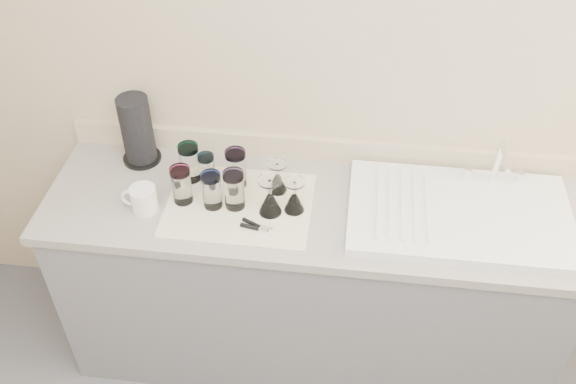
# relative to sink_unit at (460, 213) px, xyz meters

# --- Properties ---
(counter_unit) EXTENTS (2.06, 0.62, 0.90)m
(counter_unit) POSITION_rel_sink_unit_xyz_m (-0.55, -0.00, -0.47)
(counter_unit) COLOR slate
(counter_unit) RESTS_ON ground
(sink_unit) EXTENTS (0.82, 0.50, 0.22)m
(sink_unit) POSITION_rel_sink_unit_xyz_m (0.00, 0.00, 0.00)
(sink_unit) COLOR white
(sink_unit) RESTS_ON counter_unit
(dish_towel) EXTENTS (0.55, 0.42, 0.01)m
(dish_towel) POSITION_rel_sink_unit_xyz_m (-0.83, -0.04, -0.02)
(dish_towel) COLOR white
(dish_towel) RESTS_ON counter_unit
(tumbler_teal) EXTENTS (0.08, 0.08, 0.16)m
(tumbler_teal) POSITION_rel_sink_unit_xyz_m (-1.04, 0.08, 0.07)
(tumbler_teal) COLOR white
(tumbler_teal) RESTS_ON dish_towel
(tumbler_cyan) EXTENTS (0.06, 0.06, 0.13)m
(tumbler_cyan) POSITION_rel_sink_unit_xyz_m (-0.97, 0.07, 0.05)
(tumbler_cyan) COLOR white
(tumbler_cyan) RESTS_ON dish_towel
(tumbler_purple) EXTENTS (0.08, 0.08, 0.16)m
(tumbler_purple) POSITION_rel_sink_unit_xyz_m (-0.85, 0.07, 0.07)
(tumbler_purple) COLOR white
(tumbler_purple) RESTS_ON dish_towel
(tumbler_magenta) EXTENTS (0.08, 0.08, 0.15)m
(tumbler_magenta) POSITION_rel_sink_unit_xyz_m (-1.04, -0.05, 0.07)
(tumbler_magenta) COLOR white
(tumbler_magenta) RESTS_ON dish_towel
(tumbler_blue) EXTENTS (0.08, 0.08, 0.15)m
(tumbler_blue) POSITION_rel_sink_unit_xyz_m (-0.92, -0.06, 0.06)
(tumbler_blue) COLOR white
(tumbler_blue) RESTS_ON dish_towel
(tumbler_lavender) EXTENTS (0.08, 0.08, 0.16)m
(tumbler_lavender) POSITION_rel_sink_unit_xyz_m (-0.84, -0.05, 0.07)
(tumbler_lavender) COLOR white
(tumbler_lavender) RESTS_ON dish_towel
(goblet_back_left) EXTENTS (0.07, 0.07, 0.13)m
(goblet_back_left) POSITION_rel_sink_unit_xyz_m (-0.69, 0.06, 0.03)
(goblet_back_left) COLOR white
(goblet_back_left) RESTS_ON dish_towel
(goblet_front_left) EXTENTS (0.09, 0.09, 0.16)m
(goblet_front_left) POSITION_rel_sink_unit_xyz_m (-0.70, -0.07, 0.04)
(goblet_front_left) COLOR white
(goblet_front_left) RESTS_ON dish_towel
(goblet_front_right) EXTENTS (0.08, 0.08, 0.14)m
(goblet_front_right) POSITION_rel_sink_unit_xyz_m (-0.62, -0.05, 0.04)
(goblet_front_right) COLOR white
(goblet_front_right) RESTS_ON dish_towel
(can_opener) EXTENTS (0.12, 0.07, 0.02)m
(can_opener) POSITION_rel_sink_unit_xyz_m (-0.74, -0.16, -0.00)
(can_opener) COLOR silver
(can_opener) RESTS_ON dish_towel
(white_mug) EXTENTS (0.14, 0.10, 0.10)m
(white_mug) POSITION_rel_sink_unit_xyz_m (-1.18, -0.11, 0.03)
(white_mug) COLOR white
(white_mug) RESTS_ON counter_unit
(paper_towel_roll) EXTENTS (0.16, 0.16, 0.29)m
(paper_towel_roll) POSITION_rel_sink_unit_xyz_m (-1.27, 0.19, 0.12)
(paper_towel_roll) COLOR black
(paper_towel_roll) RESTS_ON counter_unit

